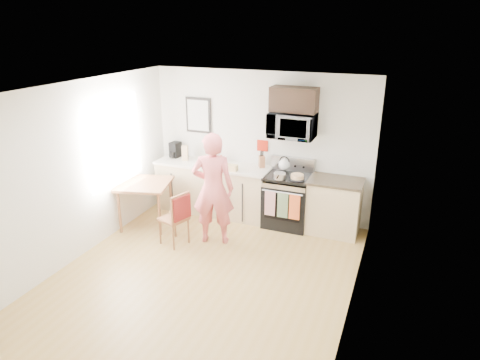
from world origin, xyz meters
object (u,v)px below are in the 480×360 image
at_px(person, 213,189).
at_px(cake, 297,177).
at_px(range, 287,202).
at_px(dining_table, 145,188).
at_px(microwave, 292,125).
at_px(chair, 179,213).

relative_size(person, cake, 6.93).
bearing_deg(range, dining_table, -158.17).
distance_m(microwave, dining_table, 2.71).
distance_m(chair, cake, 2.02).
bearing_deg(person, dining_table, -21.01).
distance_m(range, chair, 1.94).
height_order(person, dining_table, person).
bearing_deg(cake, range, 142.12).
relative_size(microwave, person, 0.42).
xyz_separation_m(microwave, cake, (0.19, -0.25, -0.79)).
bearing_deg(microwave, dining_table, -155.94).
bearing_deg(microwave, chair, -132.87).
height_order(person, cake, person).
relative_size(microwave, chair, 0.85).
bearing_deg(person, microwave, -146.45).
bearing_deg(cake, dining_table, -162.74).
xyz_separation_m(person, dining_table, (-1.35, 0.10, -0.21)).
distance_m(range, cake, 0.58).
bearing_deg(chair, microwave, 65.42).
bearing_deg(range, microwave, 90.06).
height_order(microwave, dining_table, microwave).
height_order(person, chair, person).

